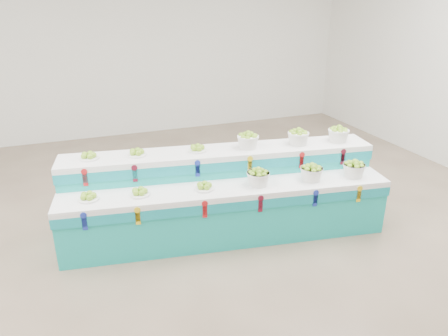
{
  "coord_description": "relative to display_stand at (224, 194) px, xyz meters",
  "views": [
    {
      "loc": [
        -1.17,
        -4.06,
        2.83
      ],
      "look_at": [
        0.52,
        0.4,
        0.87
      ],
      "focal_mm": 33.74,
      "sensor_mm": 36.0,
      "label": 1
    }
  ],
  "objects": [
    {
      "name": "plate_lower_right",
      "position": [
        -0.32,
        -0.2,
        0.26
      ],
      "size": [
        0.26,
        0.26,
        0.1
      ],
      "primitive_type": "cylinder",
      "rotation": [
        0.0,
        0.0,
        -0.15
      ],
      "color": "white",
      "rests_on": "display_stand"
    },
    {
      "name": "plate_lower_left",
      "position": [
        -1.61,
        -0.0,
        0.26
      ],
      "size": [
        0.26,
        0.26,
        0.1
      ],
      "primitive_type": "cylinder",
      "rotation": [
        0.0,
        0.0,
        -0.15
      ],
      "color": "white",
      "rests_on": "display_stand"
    },
    {
      "name": "plate_upper_mid",
      "position": [
        -0.98,
        0.4,
        0.56
      ],
      "size": [
        0.26,
        0.26,
        0.1
      ],
      "primitive_type": "cylinder",
      "rotation": [
        0.0,
        0.0,
        -0.15
      ],
      "color": "white",
      "rests_on": "display_stand"
    },
    {
      "name": "basket_upper_right",
      "position": [
        1.63,
        -0.0,
        0.61
      ],
      "size": [
        0.31,
        0.31,
        0.21
      ],
      "primitive_type": null,
      "rotation": [
        0.0,
        0.0,
        -0.15
      ],
      "color": "silver",
      "rests_on": "display_stand"
    },
    {
      "name": "basket_upper_left",
      "position": [
        0.4,
        0.19,
        0.61
      ],
      "size": [
        0.31,
        0.31,
        0.21
      ],
      "primitive_type": null,
      "rotation": [
        0.0,
        0.0,
        -0.15
      ],
      "color": "silver",
      "rests_on": "display_stand"
    },
    {
      "name": "display_stand",
      "position": [
        0.0,
        0.0,
        0.0
      ],
      "size": [
        4.1,
        1.62,
        1.02
      ],
      "primitive_type": null,
      "rotation": [
        0.0,
        0.0,
        -0.15
      ],
      "color": "#1AAFA8",
      "rests_on": "ground"
    },
    {
      "name": "basket_upper_mid",
      "position": [
        1.07,
        0.08,
        0.61
      ],
      "size": [
        0.31,
        0.31,
        0.21
      ],
      "primitive_type": null,
      "rotation": [
        0.0,
        0.0,
        -0.15
      ],
      "color": "silver",
      "rests_on": "display_stand"
    },
    {
      "name": "plate_upper_right",
      "position": [
        -0.25,
        0.29,
        0.56
      ],
      "size": [
        0.26,
        0.26,
        0.1
      ],
      "primitive_type": "cylinder",
      "rotation": [
        0.0,
        0.0,
        -0.15
      ],
      "color": "white",
      "rests_on": "display_stand"
    },
    {
      "name": "basket_lower_right",
      "position": [
        1.56,
        -0.49,
        0.31
      ],
      "size": [
        0.31,
        0.31,
        0.21
      ],
      "primitive_type": null,
      "rotation": [
        0.0,
        0.0,
        -0.15
      ],
      "color": "silver",
      "rests_on": "display_stand"
    },
    {
      "name": "ground",
      "position": [
        -0.52,
        -0.4,
        -0.51
      ],
      "size": [
        10.0,
        10.0,
        0.0
      ],
      "primitive_type": "plane",
      "color": "brown",
      "rests_on": "ground"
    },
    {
      "name": "plate_upper_left",
      "position": [
        -1.54,
        0.49,
        0.56
      ],
      "size": [
        0.26,
        0.26,
        0.1
      ],
      "primitive_type": "cylinder",
      "rotation": [
        0.0,
        0.0,
        -0.15
      ],
      "color": "white",
      "rests_on": "display_stand"
    },
    {
      "name": "basket_lower_left",
      "position": [
        0.32,
        -0.3,
        0.31
      ],
      "size": [
        0.31,
        0.31,
        0.21
      ],
      "primitive_type": null,
      "rotation": [
        0.0,
        0.0,
        -0.15
      ],
      "color": "silver",
      "rests_on": "display_stand"
    },
    {
      "name": "plate_lower_mid",
      "position": [
        -1.06,
        -0.09,
        0.26
      ],
      "size": [
        0.26,
        0.26,
        0.1
      ],
      "primitive_type": "cylinder",
      "rotation": [
        0.0,
        0.0,
        -0.15
      ],
      "color": "white",
      "rests_on": "display_stand"
    },
    {
      "name": "back_wall",
      "position": [
        -0.52,
        4.6,
        1.49
      ],
      "size": [
        10.0,
        0.0,
        10.0
      ],
      "primitive_type": "plane",
      "rotation": [
        1.57,
        0.0,
        0.0
      ],
      "color": "silver",
      "rests_on": "ground"
    },
    {
      "name": "basket_lower_mid",
      "position": [
        0.99,
        -0.4,
        0.31
      ],
      "size": [
        0.31,
        0.31,
        0.21
      ],
      "primitive_type": null,
      "rotation": [
        0.0,
        0.0,
        -0.15
      ],
      "color": "silver",
      "rests_on": "display_stand"
    }
  ]
}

